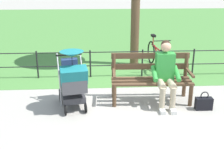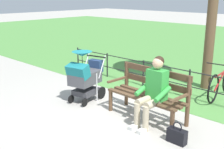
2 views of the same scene
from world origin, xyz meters
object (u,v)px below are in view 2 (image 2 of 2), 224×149
(stroller, at_px, (85,76))
(handbag, at_px, (177,136))
(person_on_bench, at_px, (153,90))
(bicycle, at_px, (221,82))
(park_bench, at_px, (149,91))

(stroller, relative_size, handbag, 3.11)
(stroller, bearing_deg, person_on_bench, -177.99)
(person_on_bench, distance_m, bicycle, 2.33)
(stroller, relative_size, bicycle, 0.69)
(bicycle, bearing_deg, stroller, 48.30)
(park_bench, relative_size, handbag, 4.37)
(park_bench, distance_m, bicycle, 2.14)
(park_bench, bearing_deg, stroller, 10.42)
(park_bench, relative_size, person_on_bench, 1.27)
(park_bench, bearing_deg, bicycle, -104.68)
(stroller, bearing_deg, bicycle, -131.70)
(person_on_bench, xyz_separation_m, bicycle, (-0.30, -2.29, -0.31))
(handbag, height_order, bicycle, bicycle)
(park_bench, relative_size, bicycle, 0.98)
(park_bench, xyz_separation_m, stroller, (1.56, 0.29, 0.07))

